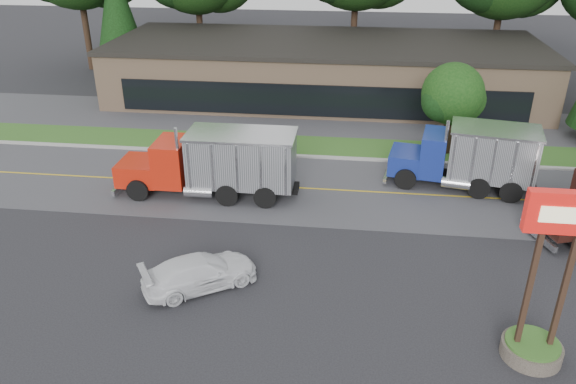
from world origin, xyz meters
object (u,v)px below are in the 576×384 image
(dump_truck_red, at_px, (217,162))
(dump_truck_blue, at_px, (471,155))
(bilo_sign, at_px, (542,306))
(rally_car, at_px, (200,272))

(dump_truck_red, relative_size, dump_truck_blue, 1.21)
(bilo_sign, bearing_deg, rally_car, 168.03)
(bilo_sign, height_order, rally_car, bilo_sign)
(bilo_sign, relative_size, rally_car, 1.35)
(dump_truck_blue, bearing_deg, bilo_sign, 100.21)
(rally_car, bearing_deg, dump_truck_blue, -81.89)
(rally_car, bearing_deg, bilo_sign, -135.37)
(dump_truck_red, distance_m, dump_truck_blue, 12.92)
(bilo_sign, height_order, dump_truck_blue, bilo_sign)
(bilo_sign, distance_m, dump_truck_red, 16.36)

